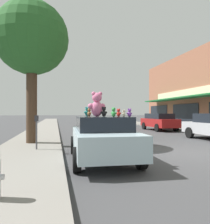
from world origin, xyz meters
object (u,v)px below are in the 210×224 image
(teddy_bear_giant, at_px, (97,105))
(street_tree, at_px, (32,39))
(parked_car_far_right, at_px, (159,121))
(parking_meter, at_px, (37,128))
(teddy_bear_green, at_px, (114,112))
(teddy_bear_black, at_px, (104,112))
(teddy_bear_cream, at_px, (124,113))
(teddy_bear_red, at_px, (119,113))
(teddy_bear_teal, at_px, (87,112))
(teddy_bear_purple, at_px, (129,113))
(teddy_bear_brown, at_px, (89,112))
(plush_art_car, at_px, (102,137))

(teddy_bear_giant, bearing_deg, street_tree, -61.78)
(parked_car_far_right, distance_m, parking_meter, 12.91)
(teddy_bear_green, height_order, parking_meter, teddy_bear_green)
(teddy_bear_black, bearing_deg, parked_car_far_right, -134.39)
(teddy_bear_green, height_order, teddy_bear_cream, teddy_bear_green)
(teddy_bear_green, xyz_separation_m, teddy_bear_red, (0.25, 0.34, -0.01))
(teddy_bear_green, height_order, teddy_bear_teal, teddy_bear_teal)
(teddy_bear_purple, distance_m, parking_meter, 3.81)
(teddy_bear_giant, bearing_deg, teddy_bear_cream, 119.59)
(teddy_bear_red, distance_m, teddy_bear_purple, 0.53)
(teddy_bear_purple, relative_size, parking_meter, 0.20)
(teddy_bear_red, relative_size, teddy_bear_cream, 1.18)
(teddy_bear_cream, bearing_deg, teddy_bear_red, -131.19)
(teddy_bear_black, distance_m, parking_meter, 2.87)
(teddy_bear_brown, bearing_deg, teddy_bear_purple, -169.22)
(teddy_bear_brown, distance_m, parking_meter, 2.25)
(teddy_bear_green, xyz_separation_m, parked_car_far_right, (7.06, 11.20, -0.73))
(teddy_bear_purple, relative_size, teddy_bear_teal, 0.76)
(teddy_bear_brown, xyz_separation_m, teddy_bear_teal, (-0.05, 0.21, 0.02))
(teddy_bear_green, relative_size, teddy_bear_teal, 0.85)
(teddy_bear_purple, distance_m, teddy_bear_teal, 1.84)
(teddy_bear_green, xyz_separation_m, street_tree, (-2.73, 4.30, 3.36))
(teddy_bear_giant, distance_m, parking_meter, 2.71)
(teddy_bear_cream, bearing_deg, teddy_bear_black, -104.83)
(plush_art_car, height_order, teddy_bear_purple, teddy_bear_purple)
(teddy_bear_black, bearing_deg, teddy_bear_purple, 116.32)
(teddy_bear_red, relative_size, teddy_bear_brown, 0.91)
(teddy_bear_cream, distance_m, teddy_bear_teal, 1.75)
(teddy_bear_red, height_order, parked_car_far_right, teddy_bear_red)
(teddy_bear_cream, xyz_separation_m, teddy_bear_purple, (0.17, -0.01, 0.02))
(teddy_bear_red, bearing_deg, street_tree, 0.79)
(plush_art_car, xyz_separation_m, teddy_bear_red, (0.46, -0.31, 0.76))
(teddy_bear_purple, height_order, parking_meter, teddy_bear_purple)
(teddy_bear_purple, bearing_deg, street_tree, -70.71)
(plush_art_car, distance_m, teddy_bear_red, 0.95)
(teddy_bear_giant, height_order, teddy_bear_green, teddy_bear_giant)
(teddy_bear_giant, xyz_separation_m, teddy_bear_cream, (0.62, -0.89, -0.28))
(teddy_bear_giant, xyz_separation_m, teddy_bear_black, (0.21, -0.11, -0.23))
(teddy_bear_cream, bearing_deg, parking_meter, -86.75)
(plush_art_car, bearing_deg, parked_car_far_right, 58.15)
(teddy_bear_red, xyz_separation_m, parking_meter, (-2.61, 2.03, -0.56))
(teddy_bear_brown, bearing_deg, teddy_bear_black, -169.03)
(street_tree, bearing_deg, parked_car_far_right, 35.18)
(teddy_bear_black, height_order, parking_meter, teddy_bear_black)
(teddy_bear_brown, height_order, parking_meter, teddy_bear_brown)
(teddy_bear_purple, relative_size, parked_car_far_right, 0.06)
(plush_art_car, xyz_separation_m, parking_meter, (-2.15, 1.72, 0.21))
(parking_meter, bearing_deg, teddy_bear_brown, -33.75)
(parking_meter, bearing_deg, teddy_bear_red, -37.92)
(teddy_bear_green, bearing_deg, plush_art_car, -14.99)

